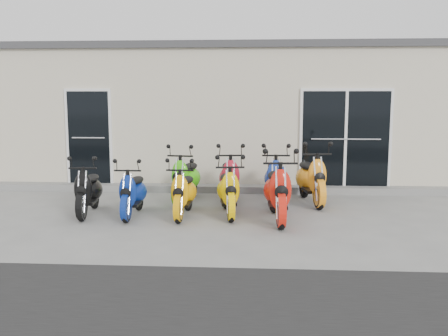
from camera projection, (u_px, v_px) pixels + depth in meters
The scene contains 15 objects.
ground at pixel (222, 213), 9.25m from camera, with size 80.00×80.00×0.00m, color gray.
building at pixel (234, 115), 14.15m from camera, with size 14.00×6.00×3.20m, color beige.
roof_cap at pixel (234, 55), 13.91m from camera, with size 14.20×6.20×0.16m, color #3F3F42.
front_step at pixel (228, 189), 11.23m from camera, with size 14.00×0.40×0.15m, color gray.
door_left at pixel (89, 135), 11.41m from camera, with size 1.07×0.08×2.22m, color black.
door_right at pixel (345, 136), 11.05m from camera, with size 2.02×0.08×2.22m, color black.
scooter_front_black at pixel (88, 184), 9.02m from camera, with size 0.55×1.52×1.12m, color black, non-canonical shape.
scooter_front_blue at pixel (133, 186), 8.90m from camera, with size 0.54×1.47×1.09m, color navy, non-canonical shape.
scooter_front_orange_a at pixel (184, 186), 8.87m from camera, with size 0.54×1.49×1.10m, color #EEA206, non-canonical shape.
scooter_front_orange_b at pixel (228, 184), 8.96m from camera, with size 0.57×1.56×1.15m, color #FFCA00, non-canonical shape.
scooter_front_red at pixel (278, 183), 8.56m from camera, with size 0.64×1.77×1.31m, color red, non-canonical shape.
scooter_back_green at pixel (186, 172), 10.18m from camera, with size 0.60×1.64×1.21m, color #43D310, non-canonical shape.
scooter_back_red at pixel (229, 172), 10.10m from camera, with size 0.61×1.67×1.24m, color #B5182A, non-canonical shape.
scooter_back_blue at pixel (275, 172), 10.04m from camera, with size 0.61×1.69×1.25m, color navy, non-canonical shape.
scooter_back_yellow at pixel (311, 172), 9.96m from camera, with size 0.64×1.75×1.29m, color orange, non-canonical shape.
Camera 1 is at (0.61, -9.01, 2.14)m, focal length 40.00 mm.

